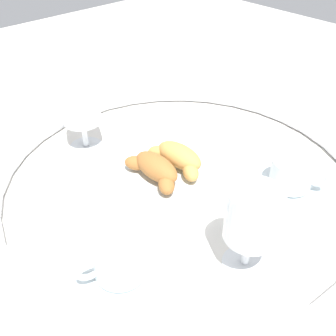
% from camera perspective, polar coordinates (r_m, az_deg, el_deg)
% --- Properties ---
extents(ground_plane, '(2.20, 2.20, 0.00)m').
position_cam_1_polar(ground_plane, '(0.75, 1.78, -2.00)').
color(ground_plane, silver).
extents(table_chrome_rim, '(0.69, 0.69, 0.02)m').
position_cam_1_polar(table_chrome_rim, '(0.74, 1.80, -1.28)').
color(table_chrome_rim, silver).
rests_on(table_chrome_rim, ground_plane).
extents(pastry_plate, '(0.23, 0.23, 0.02)m').
position_cam_1_polar(pastry_plate, '(0.75, -0.00, -1.04)').
color(pastry_plate, silver).
rests_on(pastry_plate, ground_plane).
extents(croissant_large, '(0.14, 0.07, 0.04)m').
position_cam_1_polar(croissant_large, '(0.74, 1.45, 1.56)').
color(croissant_large, '#D6994C').
rests_on(croissant_large, pastry_plate).
extents(croissant_small, '(0.14, 0.06, 0.04)m').
position_cam_1_polar(croissant_small, '(0.71, -1.88, -0.10)').
color(croissant_small, '#AD6B33').
rests_on(croissant_small, pastry_plate).
extents(coffee_cup_near, '(0.14, 0.14, 0.06)m').
position_cam_1_polar(coffee_cup_near, '(0.58, -7.01, -13.36)').
color(coffee_cup_near, silver).
rests_on(coffee_cup_near, ground_plane).
extents(coffee_cup_far, '(0.14, 0.14, 0.06)m').
position_cam_1_polar(coffee_cup_far, '(0.75, 17.26, -1.20)').
color(coffee_cup_far, silver).
rests_on(coffee_cup_far, ground_plane).
extents(juice_glass_left, '(0.08, 0.08, 0.14)m').
position_cam_1_polar(juice_glass_left, '(0.55, 11.99, -7.02)').
color(juice_glass_left, white).
rests_on(juice_glass_left, ground_plane).
extents(juice_glass_right, '(0.08, 0.08, 0.14)m').
position_cam_1_polar(juice_glass_right, '(0.82, -12.39, 8.40)').
color(juice_glass_right, white).
rests_on(juice_glass_right, ground_plane).
extents(sugar_packet, '(0.05, 0.04, 0.01)m').
position_cam_1_polar(sugar_packet, '(0.76, -14.20, -2.27)').
color(sugar_packet, white).
rests_on(sugar_packet, ground_plane).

